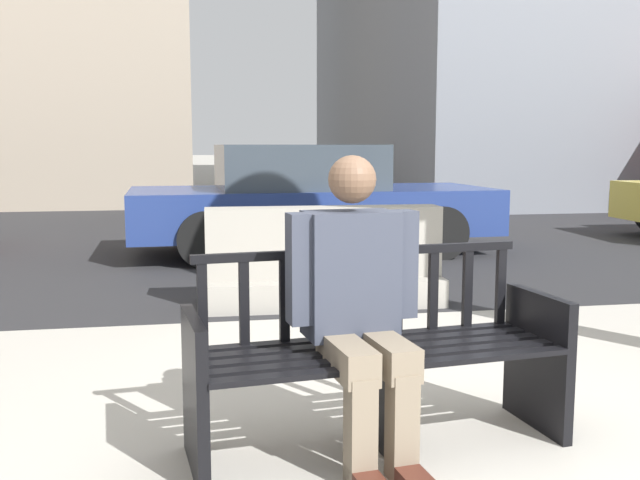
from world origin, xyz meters
TOP-DOWN VIEW (x-y plane):
  - ground_plane at (0.00, 0.00)m, footprint 200.00×200.00m
  - street_asphalt at (0.00, 8.70)m, footprint 120.00×12.00m
  - street_bench at (-0.32, 0.28)m, footprint 1.74×0.72m
  - seated_person at (-0.43, 0.21)m, footprint 0.59×0.76m
  - jersey_barrier_centre at (-0.03, 3.17)m, footprint 2.02×0.73m
  - car_sedan_far at (0.33, 6.15)m, footprint 4.57×2.11m

SIDE VIEW (x-z plane):
  - ground_plane at x=0.00m, z-range 0.00..0.00m
  - street_asphalt at x=0.00m, z-range 0.00..0.01m
  - jersey_barrier_centre at x=-0.03m, z-range -0.08..0.76m
  - street_bench at x=-0.32m, z-range -0.04..0.84m
  - car_sedan_far at x=0.33m, z-range -0.01..1.35m
  - seated_person at x=-0.43m, z-range 0.03..1.35m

